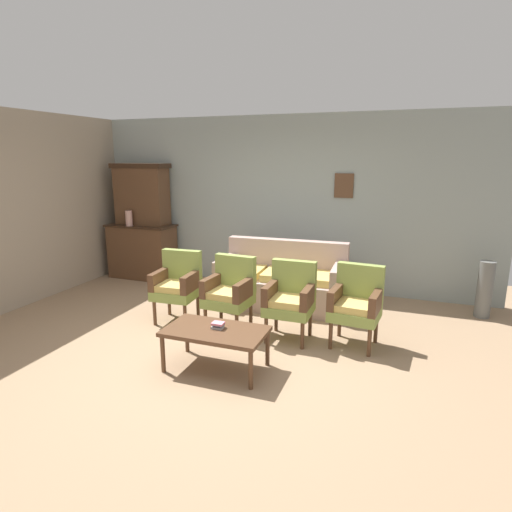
% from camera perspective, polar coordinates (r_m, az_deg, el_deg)
% --- Properties ---
extents(ground_plane, '(7.68, 7.68, 0.00)m').
position_cam_1_polar(ground_plane, '(4.71, -5.27, -12.85)').
color(ground_plane, '#997A5B').
extents(wall_back_with_decor, '(6.40, 0.09, 2.70)m').
position_cam_1_polar(wall_back_with_decor, '(6.74, 4.11, 7.12)').
color(wall_back_with_decor, '#939E99').
rests_on(wall_back_with_decor, ground).
extents(side_cabinet, '(1.16, 0.55, 0.93)m').
position_cam_1_polar(side_cabinet, '(7.61, -15.08, 0.66)').
color(side_cabinet, brown).
rests_on(side_cabinet, ground).
extents(cabinet_upper_hutch, '(0.99, 0.38, 1.03)m').
position_cam_1_polar(cabinet_upper_hutch, '(7.53, -15.18, 8.11)').
color(cabinet_upper_hutch, brown).
rests_on(cabinet_upper_hutch, side_cabinet).
extents(vase_on_cabinet, '(0.12, 0.12, 0.26)m').
position_cam_1_polar(vase_on_cabinet, '(7.43, -16.80, 4.90)').
color(vase_on_cabinet, tan).
rests_on(vase_on_cabinet, side_cabinet).
extents(floral_couch, '(1.79, 0.86, 0.90)m').
position_cam_1_polar(floral_couch, '(6.00, 3.55, -3.65)').
color(floral_couch, tan).
rests_on(floral_couch, ground).
extents(armchair_by_doorway, '(0.55, 0.52, 0.90)m').
position_cam_1_polar(armchair_by_doorway, '(5.48, -10.57, -3.62)').
color(armchair_by_doorway, '#849947').
rests_on(armchair_by_doorway, ground).
extents(armchair_near_couch_end, '(0.56, 0.53, 0.90)m').
position_cam_1_polar(armchair_near_couch_end, '(5.12, -3.53, -4.63)').
color(armchair_near_couch_end, '#849947').
rests_on(armchair_near_couch_end, ground).
extents(armchair_near_cabinet, '(0.52, 0.49, 0.90)m').
position_cam_1_polar(armchair_near_cabinet, '(4.88, 4.65, -5.57)').
color(armchair_near_cabinet, '#849947').
rests_on(armchair_near_cabinet, ground).
extents(armchair_row_middle, '(0.57, 0.54, 0.90)m').
position_cam_1_polar(armchair_row_middle, '(4.83, 13.40, -6.09)').
color(armchair_row_middle, '#849947').
rests_on(armchair_row_middle, ground).
extents(coffee_table, '(1.00, 0.56, 0.42)m').
position_cam_1_polar(coffee_table, '(4.24, -5.48, -10.38)').
color(coffee_table, brown).
rests_on(coffee_table, ground).
extents(book_stack_on_table, '(0.12, 0.10, 0.06)m').
position_cam_1_polar(book_stack_on_table, '(4.23, -5.15, -9.29)').
color(book_stack_on_table, '#9A9698').
rests_on(book_stack_on_table, coffee_table).
extents(floor_vase_by_wall, '(0.19, 0.19, 0.76)m').
position_cam_1_polar(floor_vase_by_wall, '(6.28, 28.51, -4.00)').
color(floor_vase_by_wall, '#62635F').
rests_on(floor_vase_by_wall, ground).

